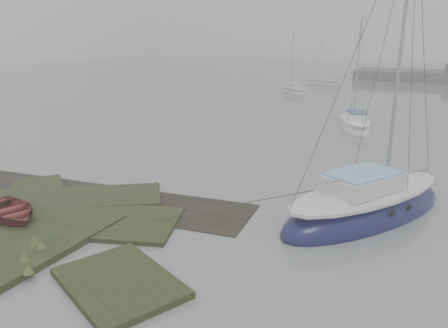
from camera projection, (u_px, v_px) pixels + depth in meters
ground at (340, 111)px, 38.15m from camera, size 160.00×160.00×0.00m
sailboat_main at (366, 207)px, 16.04m from camera, size 6.31×8.29×11.36m
sailboat_white at (355, 126)px, 30.89m from camera, size 3.71×6.10×8.18m
sailboat_far_a at (294, 91)px, 49.62m from camera, size 4.86×4.89×7.32m
sailboat_far_c at (323, 83)px, 57.82m from camera, size 5.21×2.46×7.06m
dinghy at (11, 210)px, 15.33m from camera, size 3.40×2.93×0.59m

